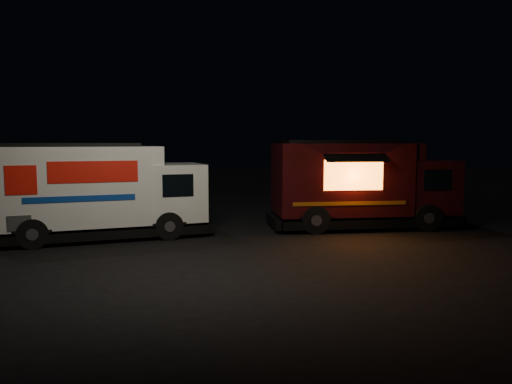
% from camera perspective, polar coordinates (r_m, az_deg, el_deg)
% --- Properties ---
extents(ground, '(80.00, 80.00, 0.00)m').
position_cam_1_polar(ground, '(14.77, -1.70, -5.79)').
color(ground, black).
rests_on(ground, ground).
extents(white_truck, '(6.78, 3.65, 2.92)m').
position_cam_1_polar(white_truck, '(15.97, -17.08, 0.13)').
color(white_truck, silver).
rests_on(white_truck, ground).
extents(red_truck, '(6.52, 2.49, 3.02)m').
position_cam_1_polar(red_truck, '(17.60, 12.19, 0.91)').
color(red_truck, '#340910').
rests_on(red_truck, ground).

